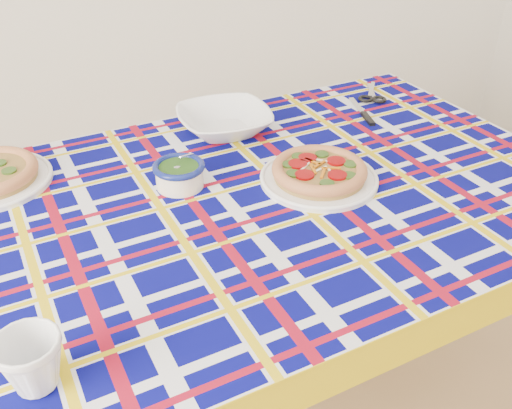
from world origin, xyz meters
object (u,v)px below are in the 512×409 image
object	(u,v)px
dining_table	(256,221)
mug	(32,363)
main_focaccia_plate	(319,171)
serving_bowl	(224,121)
pesto_bowl	(179,173)

from	to	relation	value
dining_table	mug	size ratio (longest dim) A/B	17.06
main_focaccia_plate	dining_table	bearing A→B (deg)	-174.31
serving_bowl	mug	world-z (taller)	mug
pesto_bowl	serving_bowl	size ratio (longest dim) A/B	0.48
dining_table	pesto_bowl	size ratio (longest dim) A/B	13.92
main_focaccia_plate	pesto_bowl	xyz separation A→B (m)	(-0.32, 0.07, 0.01)
main_focaccia_plate	serving_bowl	bearing A→B (deg)	115.03
pesto_bowl	serving_bowl	xyz separation A→B (m)	(0.17, 0.26, -0.01)
dining_table	mug	bearing A→B (deg)	-148.78
dining_table	pesto_bowl	xyz separation A→B (m)	(-0.16, 0.09, 0.11)
main_focaccia_plate	serving_bowl	xyz separation A→B (m)	(-0.15, 0.33, 0.00)
serving_bowl	mug	bearing A→B (deg)	-121.75
dining_table	mug	world-z (taller)	mug
main_focaccia_plate	pesto_bowl	size ratio (longest dim) A/B	2.38
pesto_bowl	serving_bowl	world-z (taller)	pesto_bowl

